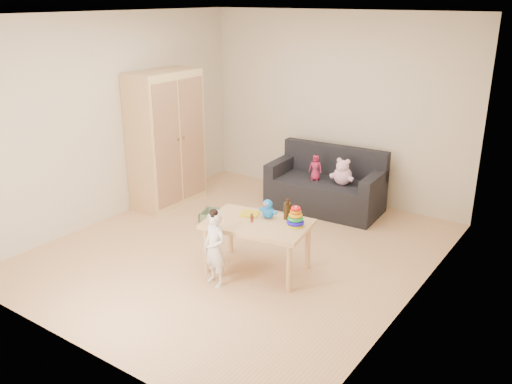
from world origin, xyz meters
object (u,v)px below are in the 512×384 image
Objects in this scene: play_table at (258,247)px; toddler at (215,249)px; wardrobe at (166,139)px; sofa at (325,195)px.

toddler is (-0.19, -0.48, 0.11)m from play_table.
sofa is (1.93, 1.02, -0.71)m from wardrobe.
toddler reaches higher than sofa.
wardrobe is 2.30m from sofa.
wardrobe is 2.37× the size of toddler.
wardrobe is at bearing 156.97° from toddler.
toddler is at bearing -111.27° from play_table.
play_table is 0.53m from toddler.
sofa is 1.41× the size of play_table.
play_table reaches higher than sofa.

